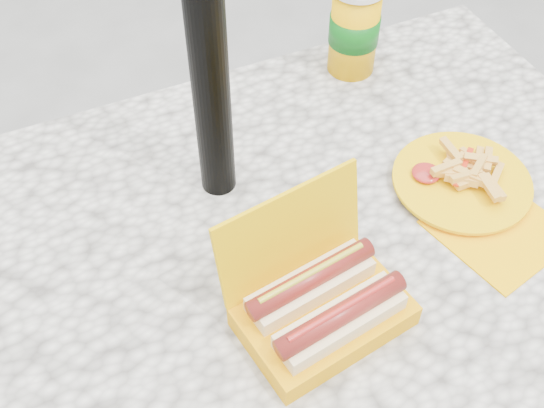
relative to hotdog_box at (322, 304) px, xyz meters
name	(u,v)px	position (x,y,z in m)	size (l,w,h in m)	color
picnic_table	(264,307)	(-0.03, 0.11, -0.14)	(1.20, 0.80, 0.75)	beige
hotdog_box	(322,304)	(0.00, 0.00, 0.00)	(0.22, 0.18, 0.16)	#EBB200
fries_plate	(465,183)	(0.29, 0.11, -0.03)	(0.20, 0.29, 0.04)	#F4AB00
soda_cup	(354,28)	(0.28, 0.43, 0.04)	(0.09, 0.09, 0.16)	#FFB100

